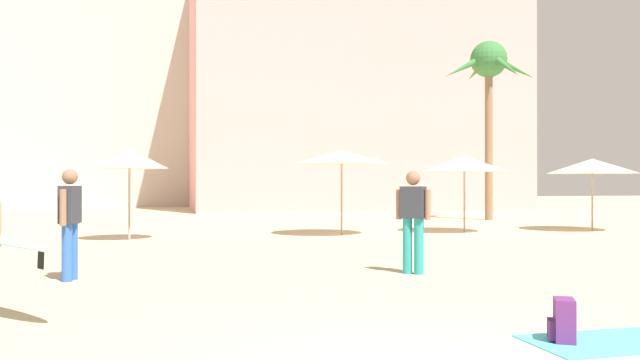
{
  "coord_description": "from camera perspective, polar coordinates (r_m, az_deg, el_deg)",
  "views": [
    {
      "loc": [
        -2.08,
        -4.27,
        1.52
      ],
      "look_at": [
        0.73,
        7.55,
        1.57
      ],
      "focal_mm": 36.49,
      "sensor_mm": 36.0,
      "label": 1
    }
  ],
  "objects": [
    {
      "name": "hotel_pink",
      "position": [
        39.14,
        2.43,
        7.92
      ],
      "size": [
        18.27,
        11.25,
        14.13
      ],
      "primitive_type": "cube",
      "color": "pink",
      "rests_on": "ground"
    },
    {
      "name": "hotel_tower_gray",
      "position": [
        47.4,
        -18.72,
        12.21
      ],
      "size": [
        17.92,
        8.46,
        23.44
      ],
      "primitive_type": "cube",
      "color": "beige",
      "rests_on": "ground"
    },
    {
      "name": "palm_tree_left",
      "position": [
        27.55,
        14.6,
        9.17
      ],
      "size": [
        4.52,
        4.51,
        7.27
      ],
      "color": "#896B4C",
      "rests_on": "ground"
    },
    {
      "name": "cafe_umbrella_1",
      "position": [
        18.76,
        1.9,
        2.0
      ],
      "size": [
        2.79,
        2.79,
        2.44
      ],
      "color": "gray",
      "rests_on": "ground"
    },
    {
      "name": "cafe_umbrella_2",
      "position": [
        22.2,
        22.77,
        1.13
      ],
      "size": [
        2.74,
        2.74,
        2.27
      ],
      "color": "gray",
      "rests_on": "ground"
    },
    {
      "name": "cafe_umbrella_3",
      "position": [
        17.85,
        -16.38,
        1.81
      ],
      "size": [
        2.01,
        2.01,
        2.41
      ],
      "color": "gray",
      "rests_on": "ground"
    },
    {
      "name": "cafe_umbrella_5",
      "position": [
        20.26,
        12.55,
        1.4
      ],
      "size": [
        2.58,
        2.58,
        2.33
      ],
      "color": "gray",
      "rests_on": "ground"
    },
    {
      "name": "beach_towel",
      "position": [
        7.04,
        25.33,
        -12.62
      ],
      "size": [
        1.94,
        0.94,
        0.01
      ],
      "primitive_type": "cube",
      "rotation": [
        0.0,
        0.0,
        0.02
      ],
      "color": "#4CC6D6",
      "rests_on": "ground"
    },
    {
      "name": "backpack",
      "position": [
        6.71,
        20.55,
        -11.55
      ],
      "size": [
        0.33,
        0.35,
        0.42
      ],
      "rotation": [
        0.0,
        0.0,
        2.66
      ],
      "color": "#5F2969",
      "rests_on": "ground"
    },
    {
      "name": "person_far_left",
      "position": [
        10.93,
        8.17,
        -3.25
      ],
      "size": [
        0.52,
        0.47,
        1.72
      ],
      "rotation": [
        0.0,
        0.0,
        0.86
      ],
      "color": "teal",
      "rests_on": "ground"
    },
    {
      "name": "person_mid_center",
      "position": [
        10.8,
        -21.09,
        -3.23
      ],
      "size": [
        0.32,
        0.61,
        1.73
      ],
      "rotation": [
        0.0,
        0.0,
        2.88
      ],
      "color": "blue",
      "rests_on": "ground"
    }
  ]
}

